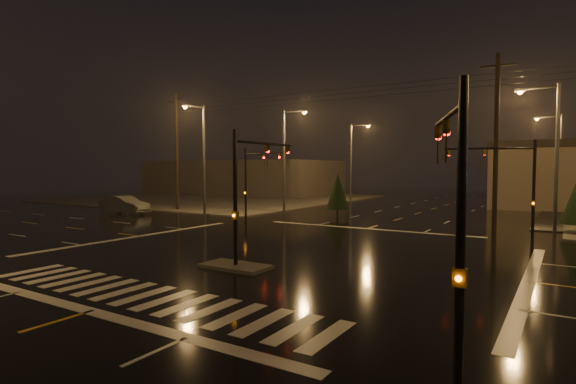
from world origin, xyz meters
name	(u,v)px	position (x,y,z in m)	size (l,w,h in m)	color
ground	(285,253)	(0.00, 0.00, 0.00)	(140.00, 140.00, 0.00)	black
sidewalk_nw	(220,198)	(-30.00, 30.00, 0.06)	(36.00, 36.00, 0.12)	#413F3A
median_island	(236,266)	(0.00, -4.00, 0.07)	(3.00, 1.60, 0.15)	#413F3A
crosswalk	(144,295)	(0.00, -9.00, 0.01)	(15.00, 2.60, 0.01)	beige
stop_bar_near	(91,311)	(0.00, -11.00, 0.01)	(16.00, 0.50, 0.01)	beige
stop_bar_far	(367,229)	(0.00, 11.00, 0.01)	(16.00, 0.50, 0.01)	beige
commercial_block	(243,177)	(-35.00, 42.00, 2.80)	(30.00, 18.00, 5.60)	#443D3B
signal_mast_median	(248,181)	(0.00, -3.07, 3.75)	(0.25, 4.59, 6.00)	black
signal_mast_ne	(514,178)	(9.50, 10.14, 3.79)	(4.84, 1.86, 6.00)	black
signal_mast_nw	(253,175)	(-9.50, 10.14, 3.79)	(4.84, 1.86, 6.00)	black
signal_mast_se	(455,199)	(10.23, -9.75, 3.71)	(1.55, 3.87, 6.00)	black
streetlight_1	(287,153)	(-11.18, 18.00, 5.80)	(2.77, 0.32, 10.00)	#38383A
streetlight_2	(353,157)	(-11.18, 34.00, 5.80)	(2.77, 0.32, 10.00)	#38383A
streetlight_3	(552,147)	(11.18, 16.00, 5.80)	(2.77, 0.32, 10.00)	#38383A
streetlight_4	(557,154)	(11.18, 36.00, 5.80)	(2.77, 0.32, 10.00)	#38383A
streetlight_5	(202,152)	(-16.00, 11.18, 5.80)	(0.32, 2.77, 10.00)	#38383A
utility_pole_0	(177,151)	(-22.00, 14.00, 6.13)	(2.20, 0.32, 12.00)	black
utility_pole_1	(496,142)	(8.00, 14.00, 6.13)	(2.20, 0.32, 12.00)	black
conifer_3	(338,191)	(-5.26, 17.13, 2.30)	(2.05, 2.05, 3.91)	black
car_crossing	(124,205)	(-23.66, 8.75, 0.86)	(1.82, 5.23, 1.72)	#525559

